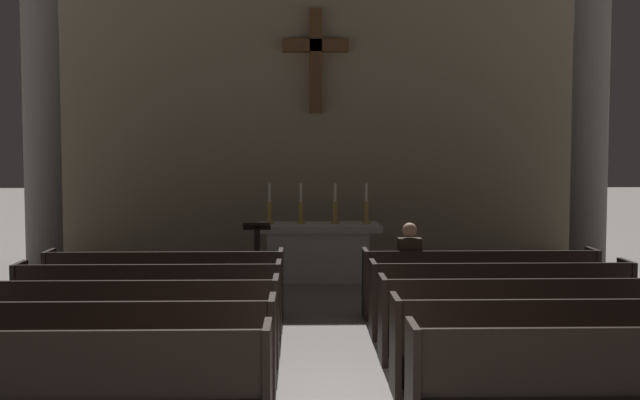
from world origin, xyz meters
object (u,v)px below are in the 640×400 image
altar (318,250)px  candlestick_inner_right (335,211)px  pew_right_row_3 (527,319)px  pew_left_row_1 (68,384)px  pew_left_row_3 (130,321)px  lone_worshipper (409,267)px  pew_left_row_5 (165,284)px  column_left_second (41,87)px  lectern (257,259)px  pew_left_row_2 (103,348)px  candlestick_outer_left (270,211)px  pew_right_row_5 (479,283)px  pew_left_row_4 (150,301)px  column_right_second (591,88)px  pew_right_row_1 (608,380)px  pew_right_row_2 (561,345)px  pew_right_row_4 (500,299)px  candlestick_inner_left (301,211)px  candlestick_outer_right (366,210)px

altar → candlestick_inner_right: (0.30, 0.00, 0.70)m
pew_right_row_3 → pew_left_row_1: bearing=-152.0°
pew_left_row_3 → lone_worshipper: 4.08m
pew_left_row_5 → column_left_second: bearing=131.9°
pew_left_row_1 → lectern: 6.61m
pew_left_row_1 → pew_left_row_2: (0.00, 1.15, 0.00)m
pew_left_row_5 → pew_right_row_3: size_ratio=1.00×
pew_left_row_1 → candlestick_outer_left: (1.31, 7.71, 0.76)m
pew_right_row_5 → lectern: bearing=148.9°
pew_left_row_4 → column_right_second: 8.41m
pew_left_row_1 → pew_right_row_1: same height
column_right_second → pew_left_row_4: bearing=-149.9°
pew_left_row_2 → lectern: bearing=77.9°
pew_right_row_2 → column_left_second: bearing=137.5°
column_left_second → lectern: (3.67, -0.90, -2.81)m
pew_right_row_2 → pew_right_row_4: bearing=90.0°
pew_left_row_2 → candlestick_inner_left: bearing=74.2°
pew_right_row_2 → lone_worshipper: lone_worshipper is taller
pew_right_row_5 → column_right_second: size_ratio=0.47×
pew_right_row_2 → pew_right_row_4: (0.00, 2.30, 0.00)m
column_left_second → candlestick_inner_left: bearing=3.9°
candlestick_outer_right → pew_right_row_5: bearing=-67.2°
pew_right_row_5 → candlestick_inner_left: size_ratio=4.55×
pew_left_row_1 → pew_left_row_5: bearing=90.0°
pew_right_row_4 → pew_right_row_5: (0.00, 1.15, 0.00)m
pew_right_row_2 → candlestick_inner_right: size_ratio=4.55×
candlestick_inner_left → column_right_second: bearing=-3.5°
pew_right_row_1 → lectern: size_ratio=2.79×
pew_left_row_2 → pew_left_row_4: same height
column_left_second → candlestick_outer_right: column_left_second is taller
pew_left_row_1 → candlestick_outer_right: bearing=68.7°
column_left_second → candlestick_inner_right: 5.42m
pew_left_row_1 → candlestick_outer_left: size_ratio=4.55×
candlestick_inner_left → candlestick_inner_right: size_ratio=1.00×
pew_left_row_1 → pew_left_row_2: bearing=90.0°
pew_right_row_1 → candlestick_outer_left: candlestick_outer_left is taller
pew_left_row_2 → lone_worshipper: (3.34, 3.49, 0.22)m
pew_right_row_3 → candlestick_inner_right: bearing=109.0°
pew_left_row_3 → column_left_second: 6.39m
column_right_second → lectern: bearing=-171.0°
pew_left_row_5 → pew_right_row_5: (4.32, 0.00, 0.00)m
pew_right_row_4 → lone_worshipper: size_ratio=2.44×
pew_right_row_5 → candlestick_inner_right: candlestick_inner_right is taller
pew_right_row_2 → pew_left_row_4: bearing=152.0°
pew_left_row_4 → column_left_second: (-2.52, 3.96, 2.89)m
lone_worshipper → pew_right_row_3: bearing=-67.3°
pew_left_row_1 → candlestick_outer_right: 8.31m
candlestick_inner_right → candlestick_outer_right: bearing=0.0°
pew_left_row_2 → column_left_second: (-2.52, 6.26, 2.89)m
pew_left_row_3 → lectern: (1.15, 4.21, 0.07)m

